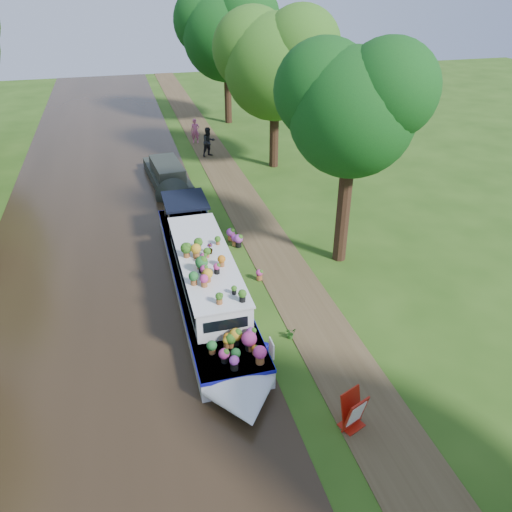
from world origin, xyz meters
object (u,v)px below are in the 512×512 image
(sandwich_board, at_px, (353,413))
(pedestrian_pink, at_px, (195,131))
(plant_boat, at_px, (207,280))
(second_boat, at_px, (168,175))
(pedestrian_dark, at_px, (209,142))

(sandwich_board, relative_size, pedestrian_pink, 0.65)
(plant_boat, relative_size, sandwich_board, 12.20)
(plant_boat, relative_size, second_boat, 2.00)
(plant_boat, relative_size, pedestrian_pink, 7.95)
(plant_boat, bearing_deg, pedestrian_pink, 82.06)
(second_boat, distance_m, pedestrian_dark, 5.33)
(second_boat, bearing_deg, pedestrian_dark, 47.81)
(plant_boat, xyz_separation_m, sandwich_board, (2.70, -7.05, -0.32))
(plant_boat, xyz_separation_m, second_boat, (-0.08, 12.27, -0.33))
(second_boat, xyz_separation_m, sandwich_board, (2.78, -19.32, 0.01))
(sandwich_board, bearing_deg, plant_boat, 88.69)
(second_boat, distance_m, pedestrian_pink, 7.97)
(sandwich_board, xyz_separation_m, pedestrian_pink, (0.05, 26.76, 0.35))
(second_boat, distance_m, sandwich_board, 19.52)
(plant_boat, distance_m, second_boat, 12.28)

